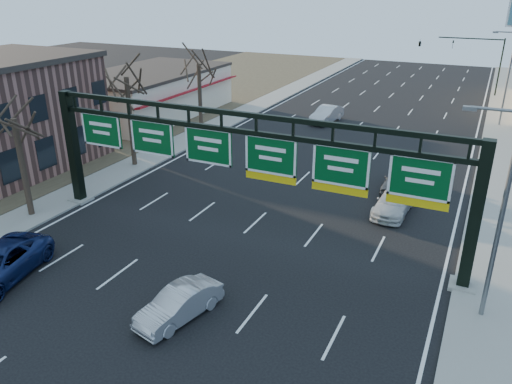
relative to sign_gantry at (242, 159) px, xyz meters
The scene contains 18 objects.
ground 9.24m from the sign_gantry, 91.15° to the right, with size 160.00×160.00×0.00m, color black.
sidewalk_left 18.24m from the sign_gantry, 137.20° to the left, with size 3.00×120.00×0.12m, color gray.
sidewalk_right 18.02m from the sign_gantry, 43.51° to the left, with size 3.00×120.00×0.12m, color gray.
dirt_strip_left 28.25m from the sign_gantry, 154.50° to the left, with size 21.00×120.00×0.06m, color #473D2B.
lane_markings 12.86m from the sign_gantry, 90.76° to the left, with size 21.60×120.00×0.01m, color white.
sign_gantry is the anchor object (origin of this frame).
brick_block 21.87m from the sign_gantry, behind, with size 10.40×12.40×8.30m.
cream_strip 30.24m from the sign_gantry, 135.86° to the left, with size 10.90×18.40×4.70m.
tree_gantry 13.53m from the sign_gantry, 166.97° to the right, with size 3.60×3.60×8.48m.
tree_mid 15.08m from the sign_gantry, 151.63° to the left, with size 3.60×3.60×9.24m.
tree_far 21.57m from the sign_gantry, 127.32° to the left, with size 3.60×3.60×8.86m.
streetlight_near 12.48m from the sign_gantry, ahead, with size 2.15×0.22×9.00m.
streetlight_far 34.29m from the sign_gantry, 68.96° to the left, with size 2.15×0.22×9.00m.
traffic_signal_mast 47.33m from the sign_gantry, 83.29° to the left, with size 10.16×0.54×7.00m.
car_silver_sedan 8.60m from the sign_gantry, 83.69° to the right, with size 1.43×4.10×1.35m, color #ABABAF.
car_white_wagon 10.62m from the sign_gantry, 45.23° to the left, with size 1.93×4.74×1.37m, color silver.
car_grey_far 13.13m from the sign_gantry, 58.15° to the left, with size 1.95×4.84×1.65m, color #424447.
car_silver_distant 26.47m from the sign_gantry, 97.76° to the left, with size 1.71×4.90×1.62m, color #B7B6BC.
Camera 1 is at (11.46, -14.04, 13.21)m, focal length 35.00 mm.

